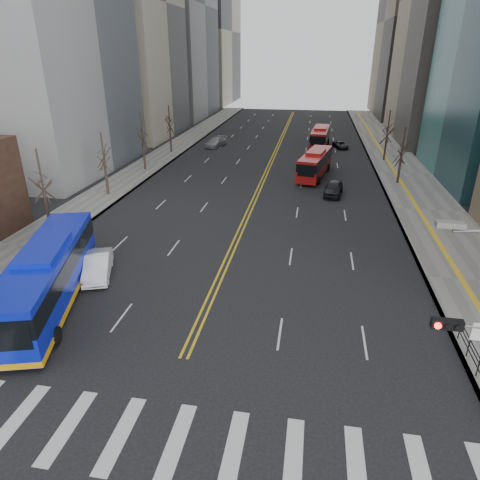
# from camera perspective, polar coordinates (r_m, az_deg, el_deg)

# --- Properties ---
(ground) EXTENTS (220.00, 220.00, 0.00)m
(ground) POSITION_cam_1_polar(r_m,az_deg,el_deg) (19.56, -12.17, -24.43)
(ground) COLOR black
(sidewalk_right) EXTENTS (7.00, 130.00, 0.15)m
(sidewalk_right) POSITION_cam_1_polar(r_m,az_deg,el_deg) (59.78, 20.90, 8.34)
(sidewalk_right) COLOR gray
(sidewalk_right) RESTS_ON ground
(sidewalk_left) EXTENTS (5.00, 130.00, 0.15)m
(sidewalk_left) POSITION_cam_1_polar(r_m,az_deg,el_deg) (62.75, -11.59, 10.08)
(sidewalk_left) COLOR gray
(sidewalk_left) RESTS_ON ground
(crosswalk) EXTENTS (26.70, 4.00, 0.01)m
(crosswalk) POSITION_cam_1_polar(r_m,az_deg,el_deg) (19.56, -12.17, -24.42)
(crosswalk) COLOR silver
(crosswalk) RESTS_ON ground
(centerline) EXTENTS (0.55, 100.00, 0.01)m
(centerline) POSITION_cam_1_polar(r_m,az_deg,el_deg) (68.64, 4.73, 11.58)
(centerline) COLOR gold
(centerline) RESTS_ON ground
(pedestrian_railing) EXTENTS (0.06, 6.06, 1.02)m
(pedestrian_railing) POSITION_cam_1_polar(r_m,az_deg,el_deg) (23.99, 29.24, -14.31)
(pedestrian_railing) COLOR black
(pedestrian_railing) RESTS_ON sidewalk_right
(street_trees) EXTENTS (35.20, 47.20, 7.60)m
(street_trees) POSITION_cam_1_polar(r_m,az_deg,el_deg) (49.13, -5.97, 12.45)
(street_trees) COLOR #31241E
(street_trees) RESTS_ON ground
(blue_bus) EXTENTS (6.49, 13.68, 3.87)m
(blue_bus) POSITION_cam_1_polar(r_m,az_deg,el_deg) (28.62, -24.25, -4.16)
(blue_bus) COLOR #0C1DC2
(blue_bus) RESTS_ON ground
(red_bus_near) EXTENTS (4.29, 10.61, 3.30)m
(red_bus_near) POSITION_cam_1_polar(r_m,az_deg,el_deg) (54.92, 9.99, 10.18)
(red_bus_near) COLOR #AC1412
(red_bus_near) RESTS_ON ground
(red_bus_far) EXTENTS (3.30, 10.70, 3.36)m
(red_bus_far) POSITION_cam_1_polar(r_m,az_deg,el_deg) (72.71, 10.63, 13.45)
(red_bus_far) COLOR #AC1412
(red_bus_far) RESTS_ON ground
(car_white) EXTENTS (3.18, 5.01, 1.56)m
(car_white) POSITION_cam_1_polar(r_m,az_deg,el_deg) (31.42, -18.44, -3.28)
(car_white) COLOR white
(car_white) RESTS_ON ground
(car_dark_mid) EXTENTS (2.44, 4.75, 1.55)m
(car_dark_mid) POSITION_cam_1_polar(r_m,az_deg,el_deg) (48.11, 12.35, 6.74)
(car_dark_mid) COLOR black
(car_dark_mid) RESTS_ON ground
(car_silver) EXTENTS (3.36, 5.50, 1.49)m
(car_silver) POSITION_cam_1_polar(r_m,az_deg,el_deg) (72.75, -3.26, 12.90)
(car_silver) COLOR #A4A4AA
(car_silver) RESTS_ON ground
(car_dark_far) EXTENTS (2.83, 4.21, 1.07)m
(car_dark_far) POSITION_cam_1_polar(r_m,az_deg,el_deg) (73.22, 13.26, 12.23)
(car_dark_far) COLOR black
(car_dark_far) RESTS_ON ground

